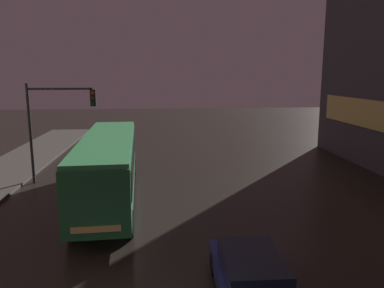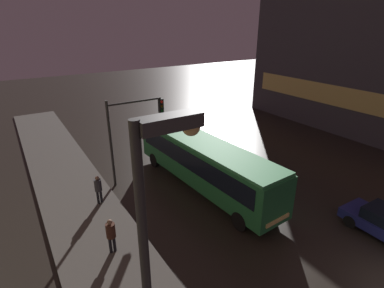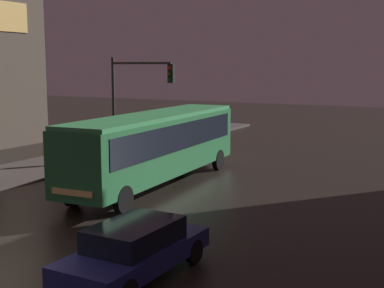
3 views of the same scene
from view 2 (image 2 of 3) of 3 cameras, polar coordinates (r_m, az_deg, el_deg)
name	(u,v)px [view 2 (image 2 of 3)]	position (r m, az deg, el deg)	size (l,w,h in m)	color
sidewalk_left	(95,233)	(16.08, -18.07, -15.82)	(4.00, 48.00, 0.15)	#47423D
building_right_block	(365,61)	(34.34, 30.07, 13.60)	(10.07, 19.45, 12.42)	#423D47
bus_near	(204,160)	(18.25, 2.24, -3.02)	(2.98, 11.68, 3.09)	#236B38
pedestrian_near	(111,233)	(14.05, -15.19, -16.01)	(0.46, 0.46, 1.71)	black
pedestrian_mid	(98,187)	(17.59, -17.43, -7.86)	(0.48, 0.48, 1.71)	black
traffic_light_main	(131,125)	(18.81, -11.56, 3.54)	(3.70, 0.35, 5.52)	#2D2D2D
street_lamp_sidewalk	(156,262)	(6.07, -6.80, -21.41)	(1.25, 0.36, 8.23)	#2D2D2D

